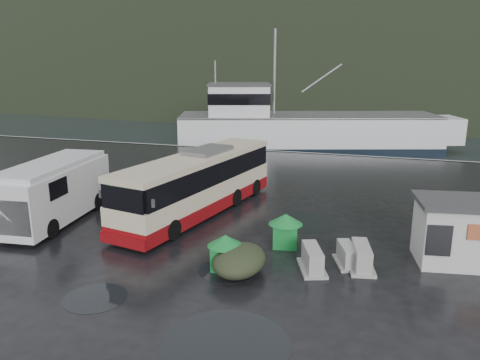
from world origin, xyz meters
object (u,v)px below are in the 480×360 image
(waste_bin_right, at_px, (285,246))
(jersey_barrier_b, at_px, (361,268))
(jersey_barrier_c, at_px, (312,270))
(jersey_barrier_a, at_px, (346,264))
(white_van, at_px, (57,221))
(waste_bin_left, at_px, (226,269))
(dome_tent, at_px, (239,273))
(coach_bus, at_px, (199,212))
(ticket_kiosk, at_px, (455,262))
(fishing_trawler, at_px, (308,137))

(waste_bin_right, xyz_separation_m, jersey_barrier_b, (3.01, -1.21, 0.00))
(jersey_barrier_b, xyz_separation_m, jersey_barrier_c, (-1.66, -0.65, 0.00))
(jersey_barrier_a, height_order, jersey_barrier_b, jersey_barrier_b)
(white_van, distance_m, waste_bin_left, 9.48)
(dome_tent, height_order, jersey_barrier_a, dome_tent)
(white_van, height_order, waste_bin_right, white_van)
(coach_bus, bearing_deg, jersey_barrier_c, -26.16)
(jersey_barrier_b, bearing_deg, dome_tent, -157.73)
(dome_tent, bearing_deg, ticket_kiosk, 23.17)
(white_van, distance_m, jersey_barrier_c, 12.21)
(jersey_barrier_c, height_order, fishing_trawler, fishing_trawler)
(jersey_barrier_c, bearing_deg, waste_bin_left, -164.44)
(dome_tent, height_order, jersey_barrier_b, dome_tent)
(jersey_barrier_a, relative_size, fishing_trawler, 0.05)
(dome_tent, height_order, jersey_barrier_c, dome_tent)
(dome_tent, distance_m, fishing_trawler, 30.54)
(waste_bin_left, xyz_separation_m, ticket_kiosk, (7.93, 2.96, 0.00))
(ticket_kiosk, xyz_separation_m, jersey_barrier_a, (-3.82, -1.33, 0.00))
(jersey_barrier_b, bearing_deg, coach_bus, 151.86)
(ticket_kiosk, bearing_deg, waste_bin_left, -167.71)
(ticket_kiosk, bearing_deg, jersey_barrier_b, -163.95)
(coach_bus, distance_m, jersey_barrier_c, 7.89)
(white_van, relative_size, dome_tent, 2.72)
(fishing_trawler, bearing_deg, jersey_barrier_b, -94.78)
(waste_bin_left, distance_m, dome_tent, 0.60)
(dome_tent, bearing_deg, waste_bin_right, 69.84)
(coach_bus, xyz_separation_m, jersey_barrier_c, (6.21, -4.86, 0.00))
(jersey_barrier_a, bearing_deg, jersey_barrier_b, -17.67)
(dome_tent, xyz_separation_m, jersey_barrier_a, (3.55, 1.83, 0.00))
(white_van, height_order, jersey_barrier_c, white_van)
(coach_bus, distance_m, dome_tent, 7.00)
(ticket_kiosk, bearing_deg, jersey_barrier_c, -164.90)
(white_van, height_order, dome_tent, white_van)
(dome_tent, bearing_deg, waste_bin_left, 161.72)
(white_van, bearing_deg, jersey_barrier_b, -10.44)
(coach_bus, height_order, waste_bin_right, coach_bus)
(white_van, relative_size, jersey_barrier_b, 3.89)
(jersey_barrier_a, bearing_deg, dome_tent, -152.75)
(ticket_kiosk, relative_size, fishing_trawler, 0.11)
(waste_bin_left, xyz_separation_m, waste_bin_right, (1.62, 2.69, 0.00))
(jersey_barrier_c, bearing_deg, jersey_barrier_b, 21.38)
(waste_bin_right, height_order, jersey_barrier_c, waste_bin_right)
(coach_bus, distance_m, white_van, 6.63)
(jersey_barrier_a, bearing_deg, waste_bin_right, 157.21)
(waste_bin_left, relative_size, jersey_barrier_c, 0.77)
(ticket_kiosk, relative_size, jersey_barrier_b, 1.78)
(jersey_barrier_b, xyz_separation_m, fishing_trawler, (-6.27, 28.79, 0.00))
(dome_tent, bearing_deg, fishing_trawler, 94.15)
(coach_bus, bearing_deg, waste_bin_right, -19.78)
(white_van, relative_size, jersey_barrier_c, 4.04)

